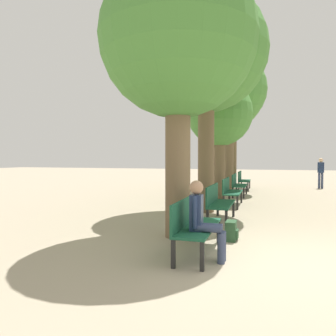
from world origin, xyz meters
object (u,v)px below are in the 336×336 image
(bench_row_0, at_px, (193,222))
(bench_row_2, at_px, (230,190))
(tree_row_4, at_px, (234,99))
(backpack, at_px, (231,231))
(pedestrian_near, at_px, (321,171))
(person_seated, at_px, (204,218))
(bench_row_1, at_px, (218,200))
(tree_row_3, at_px, (229,91))
(tree_row_2, at_px, (220,115))
(bench_row_3, at_px, (237,183))
(tree_row_0, at_px, (178,41))
(bench_row_4, at_px, (242,179))
(tree_row_1, at_px, (206,53))

(bench_row_0, bearing_deg, bench_row_2, 90.00)
(tree_row_4, relative_size, backpack, 16.54)
(bench_row_0, relative_size, pedestrian_near, 1.07)
(person_seated, relative_size, backpack, 3.32)
(bench_row_1, xyz_separation_m, tree_row_3, (-0.56, 7.56, 4.28))
(tree_row_2, bearing_deg, bench_row_1, -82.63)
(bench_row_2, distance_m, bench_row_3, 2.91)
(tree_row_2, height_order, tree_row_3, tree_row_3)
(bench_row_3, distance_m, person_seated, 9.05)
(backpack, bearing_deg, pedestrian_near, 74.72)
(bench_row_0, xyz_separation_m, pedestrian_near, (3.93, 13.47, 0.38))
(bench_row_1, xyz_separation_m, bench_row_3, (0.00, 5.81, 0.00))
(bench_row_3, bearing_deg, tree_row_0, -94.18)
(tree_row_2, distance_m, backpack, 6.96)
(bench_row_3, relative_size, tree_row_2, 0.38)
(tree_row_2, relative_size, pedestrian_near, 2.84)
(bench_row_1, xyz_separation_m, tree_row_2, (-0.56, 4.32, 2.73))
(bench_row_2, relative_size, bench_row_4, 1.00)
(tree_row_3, bearing_deg, bench_row_4, 64.32)
(backpack, bearing_deg, person_seated, -101.85)
(tree_row_0, height_order, backpack, tree_row_0)
(bench_row_3, xyz_separation_m, backpack, (0.54, -7.64, -0.35))
(tree_row_1, distance_m, tree_row_4, 8.53)
(tree_row_1, bearing_deg, bench_row_2, 69.54)
(bench_row_1, xyz_separation_m, person_seated, (0.25, -3.23, 0.14))
(tree_row_0, relative_size, tree_row_4, 0.89)
(tree_row_2, bearing_deg, backpack, -79.83)
(tree_row_3, xyz_separation_m, pedestrian_near, (4.49, 3.01, -3.90))
(bench_row_2, bearing_deg, bench_row_4, 90.00)
(bench_row_0, distance_m, tree_row_4, 13.55)
(bench_row_2, relative_size, person_seated, 1.36)
(tree_row_0, xyz_separation_m, tree_row_3, (0.00, 9.39, 0.81))
(bench_row_2, relative_size, bench_row_3, 1.00)
(bench_row_2, height_order, tree_row_3, tree_row_3)
(person_seated, bearing_deg, tree_row_3, 94.27)
(tree_row_1, bearing_deg, bench_row_4, 85.63)
(bench_row_4, height_order, tree_row_1, tree_row_1)
(bench_row_2, relative_size, tree_row_2, 0.38)
(tree_row_4, bearing_deg, pedestrian_near, 7.91)
(bench_row_2, xyz_separation_m, bench_row_4, (0.00, 5.81, 0.00))
(bench_row_4, bearing_deg, tree_row_3, -115.68)
(bench_row_0, height_order, backpack, bench_row_0)
(tree_row_0, xyz_separation_m, tree_row_1, (0.00, 3.24, 0.75))
(bench_row_4, height_order, tree_row_0, tree_row_0)
(backpack, bearing_deg, tree_row_4, 95.35)
(tree_row_1, bearing_deg, bench_row_1, -68.36)
(tree_row_3, bearing_deg, tree_row_4, 90.00)
(bench_row_2, bearing_deg, bench_row_1, -90.00)
(bench_row_1, xyz_separation_m, bench_row_2, (0.00, 2.91, 0.00))
(tree_row_1, distance_m, person_seated, 6.23)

